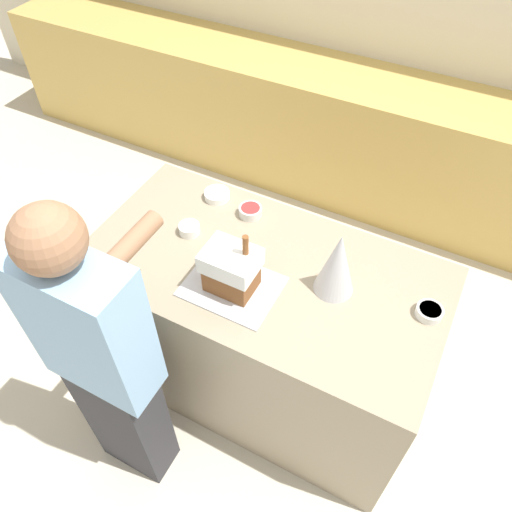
{
  "coord_description": "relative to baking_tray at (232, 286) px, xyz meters",
  "views": [
    {
      "loc": [
        0.62,
        -1.24,
        2.53
      ],
      "look_at": [
        -0.03,
        0.0,
        0.98
      ],
      "focal_mm": 35.0,
      "sensor_mm": 36.0,
      "label": 1
    }
  ],
  "objects": [
    {
      "name": "candy_bowl_far_left",
      "position": [
        0.75,
        0.24,
        0.02
      ],
      "size": [
        0.11,
        0.11,
        0.04
      ],
      "color": "white",
      "rests_on": "kitchen_island"
    },
    {
      "name": "back_cabinet_block",
      "position": [
        0.06,
        1.89,
        -0.47
      ],
      "size": [
        6.0,
        0.6,
        0.91
      ],
      "color": "tan",
      "rests_on": "ground_plane"
    },
    {
      "name": "candy_bowl_beside_tree",
      "position": [
        -0.33,
        0.19,
        0.02
      ],
      "size": [
        0.09,
        0.09,
        0.05
      ],
      "color": "white",
      "rests_on": "kitchen_island"
    },
    {
      "name": "decorative_tree",
      "position": [
        0.37,
        0.19,
        0.15
      ],
      "size": [
        0.16,
        0.16,
        0.3
      ],
      "color": "silver",
      "rests_on": "kitchen_island"
    },
    {
      "name": "person",
      "position": [
        -0.27,
        -0.5,
        -0.08
      ],
      "size": [
        0.43,
        0.54,
        1.65
      ],
      "color": "#333338",
      "rests_on": "ground_plane"
    },
    {
      "name": "ground_plane",
      "position": [
        0.06,
        0.15,
        -0.93
      ],
      "size": [
        12.0,
        12.0,
        0.0
      ],
      "primitive_type": "plane",
      "color": "beige"
    },
    {
      "name": "kitchen_island",
      "position": [
        0.06,
        0.15,
        -0.47
      ],
      "size": [
        1.56,
        0.81,
        0.92
      ],
      "color": "gray",
      "rests_on": "ground_plane"
    },
    {
      "name": "candy_bowl_center_rear",
      "position": [
        -0.34,
        0.45,
        0.02
      ],
      "size": [
        0.12,
        0.12,
        0.04
      ],
      "color": "white",
      "rests_on": "kitchen_island"
    },
    {
      "name": "candy_bowl_near_tray_right",
      "position": [
        -0.14,
        0.42,
        0.02
      ],
      "size": [
        0.11,
        0.11,
        0.04
      ],
      "color": "silver",
      "rests_on": "kitchen_island"
    },
    {
      "name": "baking_tray",
      "position": [
        0.0,
        0.0,
        0.0
      ],
      "size": [
        0.38,
        0.3,
        0.01
      ],
      "color": "silver",
      "rests_on": "kitchen_island"
    },
    {
      "name": "wall_back",
      "position": [
        0.06,
        2.22,
        0.37
      ],
      "size": [
        8.0,
        0.05,
        2.6
      ],
      "color": "beige",
      "rests_on": "ground_plane"
    },
    {
      "name": "gingerbread_house",
      "position": [
        0.0,
        0.0,
        0.11
      ],
      "size": [
        0.21,
        0.17,
        0.29
      ],
      "color": "brown",
      "rests_on": "baking_tray"
    }
  ]
}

